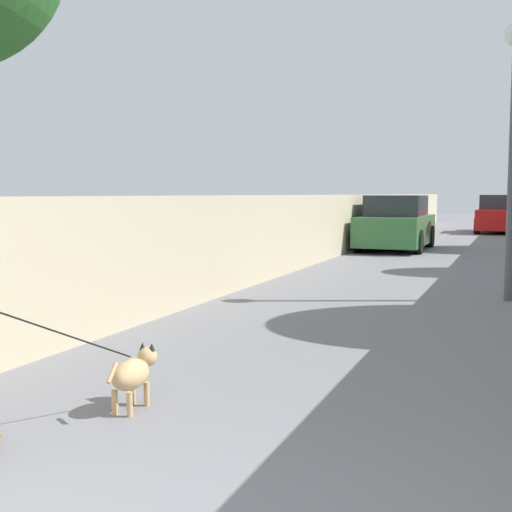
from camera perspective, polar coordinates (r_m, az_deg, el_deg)
ground_plane at (r=15.86m, az=14.62°, el=-0.47°), size 80.00×80.00×0.00m
wall_left at (r=14.36m, az=4.10°, el=2.21°), size 48.00×0.30×1.56m
dog at (r=4.97m, az=-10.70°, el=-9.93°), size 1.65×0.57×1.06m
car_near at (r=19.05m, az=12.10°, el=2.70°), size 3.92×1.80×1.54m
car_far at (r=28.59m, az=20.43°, el=3.35°), size 4.03×1.80×1.54m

